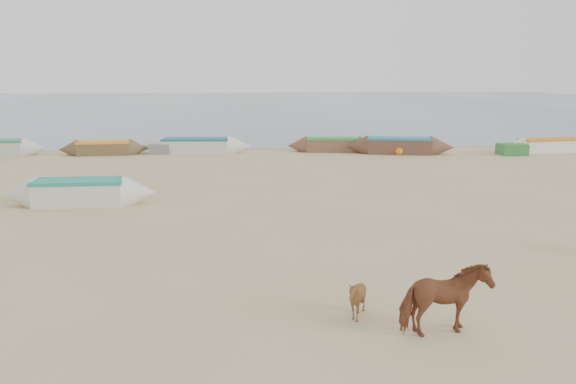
{
  "coord_description": "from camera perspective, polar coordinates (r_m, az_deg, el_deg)",
  "views": [
    {
      "loc": [
        -1.36,
        -12.95,
        4.54
      ],
      "look_at": [
        0.0,
        4.0,
        1.0
      ],
      "focal_mm": 35.0,
      "sensor_mm": 36.0,
      "label": 1
    }
  ],
  "objects": [
    {
      "name": "beach_clutter",
      "position": [
        32.78,
        4.82,
        4.28
      ],
      "size": [
        47.25,
        3.88,
        0.64
      ],
      "color": "#2E6640",
      "rests_on": "ground"
    },
    {
      "name": "cow_adult",
      "position": [
        10.43,
        15.6,
        -10.51
      ],
      "size": [
        1.68,
        1.01,
        1.32
      ],
      "primitive_type": "imported",
      "rotation": [
        0.0,
        0.0,
        1.77
      ],
      "color": "brown",
      "rests_on": "ground"
    },
    {
      "name": "sea",
      "position": [
        95.06,
        -3.81,
        9.0
      ],
      "size": [
        160.0,
        160.0,
        0.0
      ],
      "primitive_type": "plane",
      "color": "slate",
      "rests_on": "ground"
    },
    {
      "name": "near_canoe",
      "position": [
        21.34,
        -20.37,
        -0.01
      ],
      "size": [
        5.32,
        1.38,
        0.92
      ],
      "primitive_type": null,
      "rotation": [
        0.0,
        0.0,
        0.02
      ],
      "color": "silver",
      "rests_on": "ground"
    },
    {
      "name": "ground",
      "position": [
        13.79,
        1.34,
        -7.47
      ],
      "size": [
        140.0,
        140.0,
        0.0
      ],
      "primitive_type": "plane",
      "color": "tan",
      "rests_on": "ground"
    },
    {
      "name": "waterline_canoes",
      "position": [
        33.73,
        -2.49,
        4.75
      ],
      "size": [
        59.16,
        4.78,
        0.96
      ],
      "color": "brown",
      "rests_on": "ground"
    },
    {
      "name": "calf_front",
      "position": [
        10.86,
        7.01,
        -10.69
      ],
      "size": [
        0.93,
        0.88,
        0.81
      ],
      "primitive_type": "imported",
      "rotation": [
        0.0,
        0.0,
        -1.18
      ],
      "color": "brown",
      "rests_on": "ground"
    }
  ]
}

